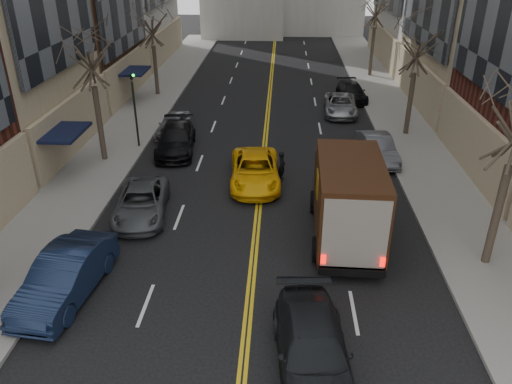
# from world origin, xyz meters

# --- Properties ---
(sidewalk_left) EXTENTS (4.00, 66.00, 0.15)m
(sidewalk_left) POSITION_xyz_m (-9.00, 27.00, 0.07)
(sidewalk_left) COLOR slate
(sidewalk_left) RESTS_ON ground
(sidewalk_right) EXTENTS (4.00, 66.00, 0.15)m
(sidewalk_right) POSITION_xyz_m (9.00, 27.00, 0.07)
(sidewalk_right) COLOR slate
(sidewalk_right) RESTS_ON ground
(tree_lf_mid) EXTENTS (3.20, 3.20, 8.91)m
(tree_lf_mid) POSITION_xyz_m (-8.80, 20.00, 6.60)
(tree_lf_mid) COLOR #382D23
(tree_lf_mid) RESTS_ON sidewalk_left
(tree_lf_far) EXTENTS (3.20, 3.20, 8.12)m
(tree_lf_far) POSITION_xyz_m (-8.80, 33.00, 6.02)
(tree_lf_far) COLOR #382D23
(tree_lf_far) RESTS_ON sidewalk_left
(tree_rt_mid) EXTENTS (3.20, 3.20, 8.32)m
(tree_rt_mid) POSITION_xyz_m (8.80, 25.00, 6.17)
(tree_rt_mid) COLOR #382D23
(tree_rt_mid) RESTS_ON sidewalk_right
(traffic_signal) EXTENTS (0.29, 0.26, 4.70)m
(traffic_signal) POSITION_xyz_m (-7.39, 22.00, 2.82)
(traffic_signal) COLOR black
(traffic_signal) RESTS_ON sidewalk_left
(ups_truck) EXTENTS (2.84, 6.63, 3.59)m
(ups_truck) POSITION_xyz_m (3.65, 12.66, 1.81)
(ups_truck) COLOR black
(ups_truck) RESTS_ON ground
(observer_sedan) EXTENTS (2.46, 5.22, 1.47)m
(observer_sedan) POSITION_xyz_m (1.97, 5.48, 0.74)
(observer_sedan) COLOR black
(observer_sedan) RESTS_ON ground
(taxi) EXTENTS (2.73, 5.34, 1.44)m
(taxi) POSITION_xyz_m (-0.30, 17.61, 0.72)
(taxi) COLOR #F8B40A
(taxi) RESTS_ON ground
(pedestrian) EXTENTS (0.38, 0.57, 1.55)m
(pedestrian) POSITION_xyz_m (1.04, 18.07, 0.77)
(pedestrian) COLOR black
(pedestrian) RESTS_ON ground
(parked_lf_b) EXTENTS (2.30, 5.10, 1.63)m
(parked_lf_b) POSITION_xyz_m (-6.28, 8.40, 0.81)
(parked_lf_b) COLOR #101C35
(parked_lf_b) RESTS_ON ground
(parked_lf_c) EXTENTS (2.72, 4.90, 1.30)m
(parked_lf_c) POSITION_xyz_m (-5.16, 14.07, 0.65)
(parked_lf_c) COLOR #484C50
(parked_lf_c) RESTS_ON ground
(parked_lf_d) EXTENTS (2.59, 5.30, 1.48)m
(parked_lf_d) POSITION_xyz_m (-5.10, 21.64, 0.74)
(parked_lf_d) COLOR black
(parked_lf_d) RESTS_ON ground
(parked_lf_e) EXTENTS (1.86, 4.02, 1.33)m
(parked_lf_e) POSITION_xyz_m (-5.80, 24.39, 0.67)
(parked_lf_e) COLOR #9FA0A6
(parked_lf_e) RESTS_ON ground
(parked_rt_a) EXTENTS (1.97, 4.45, 1.42)m
(parked_rt_a) POSITION_xyz_m (6.30, 20.88, 0.71)
(parked_rt_a) COLOR #4E5055
(parked_rt_a) RESTS_ON ground
(parked_rt_b) EXTENTS (2.45, 4.87, 1.32)m
(parked_rt_b) POSITION_xyz_m (5.10, 29.16, 0.66)
(parked_rt_b) COLOR #95979C
(parked_rt_b) RESTS_ON ground
(parked_rt_c) EXTENTS (2.26, 4.58, 1.28)m
(parked_rt_c) POSITION_xyz_m (6.30, 32.60, 0.64)
(parked_rt_c) COLOR black
(parked_rt_c) RESTS_ON ground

